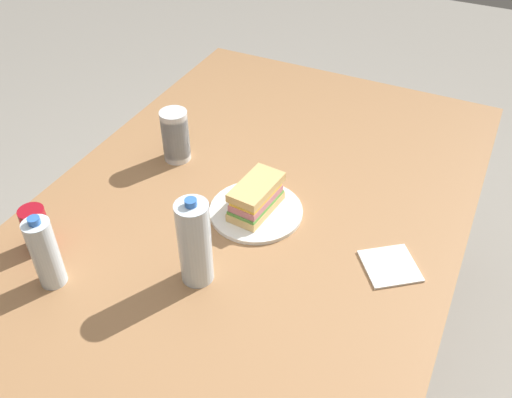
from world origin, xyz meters
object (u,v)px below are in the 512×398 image
Objects in this scene: dining_table at (239,240)px; paper_plate at (256,211)px; water_bottle_spare at (45,253)px; sandwich at (256,197)px; soda_can_red at (36,228)px; water_bottle_tall at (196,243)px; plastic_cup_stack at (175,136)px.

dining_table is 7.26× the size of paper_plate.
dining_table is at bearing 156.27° from paper_plate.
sandwich is at bearing -36.93° from water_bottle_spare.
soda_can_red is 0.44m from water_bottle_tall.
water_bottle_tall is at bearing -142.41° from plastic_cup_stack.
soda_can_red is 0.59× the size of water_bottle_spare.
sandwich reaches higher than dining_table.
sandwich is 1.14× the size of plastic_cup_stack.
dining_table is at bearing 158.77° from sandwich.
paper_plate is 1.57× the size of plastic_cup_stack.
water_bottle_tall is (-0.22, -0.00, 0.18)m from dining_table.
dining_table is 0.52m from water_bottle_spare.
soda_can_red is at bearing 128.64° from paper_plate.
dining_table is 9.18× the size of water_bottle_spare.
paper_plate is at bearing -4.80° from water_bottle_tall.
water_bottle_spare is (-0.08, -0.11, 0.04)m from soda_can_red.
soda_can_red reaches higher than sandwich.
sandwich is at bearing -110.56° from plastic_cup_stack.
water_bottle_spare is at bearing -125.97° from soda_can_red.
water_bottle_tall is (0.08, -0.43, 0.06)m from soda_can_red.
plastic_cup_stack is at bearing 0.02° from water_bottle_spare.
plastic_cup_stack reaches higher than soda_can_red.
soda_can_red is (-0.30, 0.42, 0.13)m from dining_table.
water_bottle_spare is (-0.16, 0.31, -0.02)m from water_bottle_tall.
water_bottle_tall is at bearing -62.30° from water_bottle_spare.
dining_table is 0.54m from soda_can_red.
water_bottle_tall is 1.20× the size of water_bottle_spare.
plastic_cup_stack is at bearing 37.59° from water_bottle_tall.
sandwich reaches higher than paper_plate.
paper_plate is 2.15× the size of soda_can_red.
sandwich is at bearing -4.44° from water_bottle_tall.
soda_can_red is (-0.36, 0.45, 0.01)m from sandwich.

